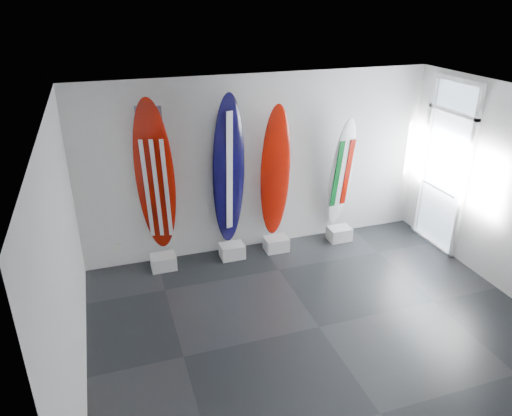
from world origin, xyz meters
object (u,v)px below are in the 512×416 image
object	(u,v)px
surfboard_usa	(155,179)
surfboard_swiss	(275,173)
surfboard_italy	(341,173)
surfboard_navy	(229,172)

from	to	relation	value
surfboard_usa	surfboard_swiss	bearing A→B (deg)	14.51
surfboard_swiss	surfboard_usa	bearing A→B (deg)	177.05
surfboard_usa	surfboard_italy	distance (m)	3.20
surfboard_navy	surfboard_italy	distance (m)	2.04
surfboard_usa	surfboard_italy	world-z (taller)	surfboard_usa
surfboard_navy	surfboard_italy	bearing A→B (deg)	-13.52
surfboard_italy	surfboard_usa	bearing A→B (deg)	170.17
surfboard_italy	surfboard_navy	bearing A→B (deg)	170.17
surfboard_navy	surfboard_swiss	world-z (taller)	surfboard_navy
surfboard_usa	surfboard_italy	size ratio (longest dim) A/B	1.28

